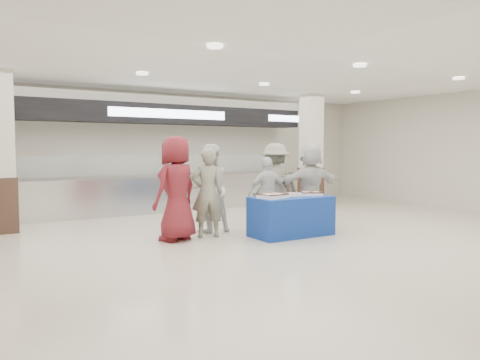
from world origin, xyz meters
TOP-DOWN VIEW (x-y plane):
  - ground at (0.00, 0.00)m, footprint 14.00×14.00m
  - serving_line at (0.00, 5.40)m, footprint 8.70×0.85m
  - column_left at (-4.00, 4.20)m, footprint 0.55×0.55m
  - column_right at (4.00, 4.20)m, footprint 0.55×0.55m
  - display_table at (0.65, 0.88)m, footprint 1.56×0.81m
  - sheet_cake_left at (0.20, 0.87)m, footprint 0.57×0.49m
  - sheet_cake_right at (1.14, 0.88)m, footprint 0.50×0.45m
  - cupcake_tray at (0.62, 0.92)m, footprint 0.46×0.37m
  - civilian_maroon at (-1.40, 1.62)m, footprint 1.09×0.90m
  - soldier_a at (-0.78, 1.60)m, footprint 0.70×0.56m
  - chef_tall at (-0.49, 2.05)m, footprint 0.89×0.71m
  - chef_short at (0.64, 1.64)m, footprint 0.92×0.50m
  - soldier_b at (1.17, 2.10)m, footprint 1.19×0.74m
  - civilian_white at (1.80, 1.67)m, footprint 1.72×0.78m

SIDE VIEW (x-z plane):
  - ground at x=0.00m, z-range 0.00..0.00m
  - display_table at x=0.65m, z-range 0.00..0.75m
  - chef_short at x=0.64m, z-range 0.00..1.50m
  - cupcake_tray at x=0.62m, z-range 0.75..0.82m
  - sheet_cake_right at x=1.14m, z-range 0.75..0.84m
  - sheet_cake_left at x=0.20m, z-range 0.75..0.85m
  - soldier_a at x=-0.78m, z-range 0.00..1.68m
  - chef_tall at x=-0.49m, z-range 0.00..1.76m
  - soldier_b at x=1.17m, z-range 0.00..1.78m
  - civilian_white at x=1.80m, z-range 0.00..1.78m
  - civilian_maroon at x=-1.40m, z-range 0.00..1.90m
  - serving_line at x=0.00m, z-range -0.24..2.56m
  - column_left at x=-4.00m, z-range -0.07..3.13m
  - column_right at x=4.00m, z-range -0.07..3.13m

